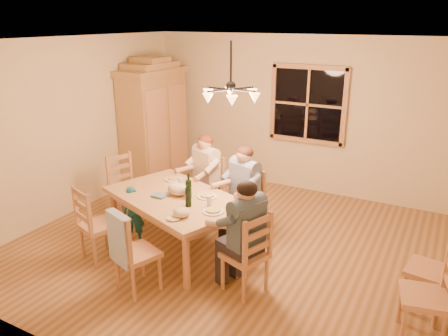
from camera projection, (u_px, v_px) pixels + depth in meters
The scene contains 31 objects.
floor at pixel (230, 245), 5.97m from camera, with size 5.50×5.50×0.00m, color brown.
ceiling at pixel (231, 40), 5.09m from camera, with size 5.50×5.00×0.02m, color white.
wall_back at pixel (297, 115), 7.61m from camera, with size 5.50×0.02×2.70m, color beige.
wall_left at pixel (74, 127), 6.77m from camera, with size 0.02×5.00×2.70m, color beige.
window at pixel (308, 105), 7.43m from camera, with size 1.30×0.06×1.30m.
chandelier at pixel (231, 94), 5.30m from camera, with size 0.77×0.68×0.71m.
armoire at pixel (154, 126), 8.05m from camera, with size 0.66×1.40×2.30m.
dining_table at pixel (176, 203), 5.70m from camera, with size 2.14×1.70×0.76m.
chair_far_left at pixel (206, 200), 6.70m from camera, with size 0.56×0.54×0.99m.
chair_far_right at pixel (243, 217), 6.11m from camera, with size 0.56×0.54×0.99m.
chair_near_left at pixel (100, 236), 5.59m from camera, with size 0.56×0.54×0.99m.
chair_near_right at pixel (138, 265), 4.93m from camera, with size 0.56×0.54×0.99m.
chair_end_left at pixel (128, 199), 6.73m from camera, with size 0.54×0.56×0.99m.
chair_end_right at pixel (245, 267), 4.90m from camera, with size 0.54×0.56×0.99m.
adult_woman at pixel (205, 167), 6.52m from camera, with size 0.50×0.52×0.87m.
adult_plaid_man at pixel (244, 181), 5.94m from camera, with size 0.50×0.52×0.87m.
adult_slate_man at pixel (245, 223), 4.73m from camera, with size 0.52×0.50×0.87m.
towel at pixel (120, 239), 4.68m from camera, with size 0.38×0.10×0.58m, color #94B0C9.
wine_bottle_a at pixel (189, 186), 5.54m from camera, with size 0.08×0.08×0.33m, color black.
wine_bottle_b at pixel (188, 194), 5.31m from camera, with size 0.08×0.08×0.33m, color black.
plate_woman at pixel (174, 179), 6.22m from camera, with size 0.26×0.26×0.02m, color white.
plate_plaid at pixel (207, 197), 5.62m from camera, with size 0.26×0.26×0.02m, color white.
plate_slate at pixel (213, 211), 5.19m from camera, with size 0.26×0.26×0.02m, color white.
wine_glass_a at pixel (180, 183), 5.93m from camera, with size 0.06×0.06×0.14m, color silver.
wine_glass_b at pixel (209, 201), 5.33m from camera, with size 0.06×0.06×0.14m, color silver.
cap at pixel (181, 212), 5.06m from camera, with size 0.20×0.20×0.11m, color beige.
napkin at pixel (159, 196), 5.63m from camera, with size 0.18×0.14×0.03m, color #54799B.
cloth_bundle at pixel (178, 189), 5.68m from camera, with size 0.28×0.22×0.15m, color beige.
child at pixel (134, 216), 5.91m from camera, with size 0.30×0.20×0.82m, color #1B6E7A.
chair_spare_front at pixel (422, 310), 4.17m from camera, with size 0.50×0.52×0.99m.
chair_spare_back at pixel (426, 283), 4.60m from camera, with size 0.49×0.50×0.99m.
Camera 1 is at (2.44, -4.71, 2.95)m, focal length 35.00 mm.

